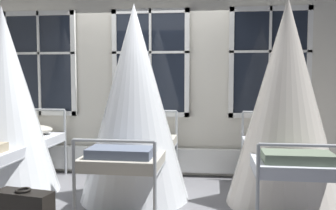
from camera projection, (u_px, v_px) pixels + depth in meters
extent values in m
plane|color=slate|center=(139.00, 195.00, 4.63)|extent=(16.08, 16.08, 0.00)
cube|color=beige|center=(152.00, 65.00, 5.57)|extent=(7.57, 0.10, 3.40)
cube|color=black|center=(39.00, 64.00, 5.65)|extent=(1.18, 0.02, 1.62)
cube|color=silver|center=(41.00, 113.00, 5.71)|extent=(1.18, 0.06, 0.07)
cube|color=silver|center=(38.00, 13.00, 5.59)|extent=(1.18, 0.06, 0.07)
cube|color=silver|center=(6.00, 64.00, 5.71)|extent=(0.07, 0.06, 1.62)
cube|color=silver|center=(74.00, 64.00, 5.59)|extent=(0.07, 0.06, 1.62)
cube|color=silver|center=(39.00, 64.00, 5.65)|extent=(0.04, 0.06, 1.62)
cube|color=silver|center=(39.00, 53.00, 5.64)|extent=(1.18, 0.06, 0.04)
cube|color=black|center=(150.00, 63.00, 5.46)|extent=(1.18, 0.02, 1.62)
cube|color=silver|center=(151.00, 114.00, 5.51)|extent=(1.18, 0.06, 0.07)
cube|color=silver|center=(150.00, 11.00, 5.40)|extent=(1.18, 0.06, 0.07)
cube|color=silver|center=(115.00, 63.00, 5.52)|extent=(0.07, 0.06, 1.62)
cube|color=silver|center=(187.00, 63.00, 5.39)|extent=(0.07, 0.06, 1.62)
cube|color=silver|center=(150.00, 63.00, 5.46)|extent=(0.04, 0.06, 1.62)
cube|color=silver|center=(150.00, 52.00, 5.44)|extent=(1.18, 0.06, 0.04)
cube|color=black|center=(270.00, 63.00, 5.26)|extent=(1.18, 0.02, 1.62)
cube|color=silver|center=(269.00, 116.00, 5.32)|extent=(1.18, 0.06, 0.07)
cube|color=silver|center=(271.00, 9.00, 5.20)|extent=(1.18, 0.06, 0.07)
cube|color=silver|center=(231.00, 63.00, 5.32)|extent=(0.07, 0.06, 1.62)
cube|color=silver|center=(309.00, 63.00, 5.20)|extent=(0.07, 0.06, 1.62)
cube|color=silver|center=(270.00, 63.00, 5.26)|extent=(0.04, 0.06, 1.62)
cube|color=silver|center=(270.00, 52.00, 5.25)|extent=(1.18, 0.06, 0.04)
cube|color=silver|center=(151.00, 159.00, 5.55)|extent=(4.13, 0.10, 0.36)
cylinder|color=#9EA3A8|center=(15.00, 141.00, 5.69)|extent=(0.04, 0.04, 1.01)
cylinder|color=#9EA3A8|center=(65.00, 142.00, 5.59)|extent=(0.04, 0.04, 1.01)
cylinder|color=#9EA3A8|center=(36.00, 153.00, 4.67)|extent=(0.06, 1.85, 0.03)
cylinder|color=#9EA3A8|center=(39.00, 110.00, 5.60)|extent=(0.83, 0.04, 0.03)
cube|color=silver|center=(6.00, 147.00, 4.71)|extent=(0.88, 1.89, 0.12)
ellipsoid|color=#B7B2A3|center=(32.00, 130.00, 5.38)|extent=(0.65, 0.41, 0.14)
cone|color=white|center=(4.00, 100.00, 4.67)|extent=(1.35, 1.35, 2.43)
cylinder|color=#9EA3A8|center=(122.00, 143.00, 5.49)|extent=(0.04, 0.04, 1.01)
cylinder|color=#9EA3A8|center=(176.00, 145.00, 5.37)|extent=(0.04, 0.04, 1.01)
cylinder|color=#9EA3A8|center=(74.00, 183.00, 3.66)|extent=(0.04, 0.04, 0.88)
cylinder|color=#9EA3A8|center=(155.00, 186.00, 3.54)|extent=(0.04, 0.04, 0.88)
cylinder|color=#9EA3A8|center=(103.00, 154.00, 4.57)|extent=(0.08, 1.85, 0.03)
cylinder|color=#9EA3A8|center=(168.00, 156.00, 4.45)|extent=(0.08, 1.85, 0.03)
cylinder|color=#9EA3A8|center=(149.00, 111.00, 5.39)|extent=(0.83, 0.05, 0.03)
cylinder|color=#9EA3A8|center=(113.00, 141.00, 3.57)|extent=(0.83, 0.05, 0.03)
cube|color=#B7B2A3|center=(135.00, 150.00, 4.51)|extent=(0.90, 1.90, 0.12)
ellipsoid|color=silver|center=(146.00, 132.00, 5.17)|extent=(0.65, 0.42, 0.14)
cube|color=slate|center=(120.00, 152.00, 3.84)|extent=(0.69, 0.38, 0.10)
cone|color=white|center=(135.00, 102.00, 4.46)|extent=(1.35, 1.35, 2.40)
cylinder|color=#9EA3A8|center=(242.00, 146.00, 5.25)|extent=(0.04, 0.04, 1.01)
cylinder|color=#9EA3A8|center=(302.00, 148.00, 5.15)|extent=(0.04, 0.04, 1.01)
cylinder|color=#9EA3A8|center=(258.00, 190.00, 3.42)|extent=(0.04, 0.04, 0.88)
cylinder|color=#9EA3A8|center=(248.00, 158.00, 4.33)|extent=(0.06, 1.85, 0.03)
cylinder|color=#9EA3A8|center=(321.00, 160.00, 4.23)|extent=(0.06, 1.85, 0.03)
cylinder|color=#9EA3A8|center=(273.00, 112.00, 5.16)|extent=(0.83, 0.04, 0.03)
cylinder|color=#9EA3A8|center=(305.00, 145.00, 3.34)|extent=(0.83, 0.04, 0.03)
cube|color=silver|center=(284.00, 154.00, 4.27)|extent=(0.88, 1.89, 0.12)
ellipsoid|color=beige|center=(275.00, 134.00, 4.94)|extent=(0.65, 0.41, 0.14)
cube|color=slate|center=(298.00, 157.00, 3.61)|extent=(0.69, 0.37, 0.10)
cone|color=silver|center=(286.00, 102.00, 4.23)|extent=(1.35, 1.35, 2.43)
torus|color=black|center=(23.00, 190.00, 3.37)|extent=(0.17, 0.17, 0.02)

